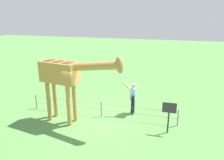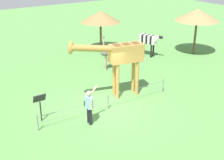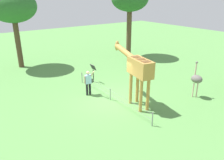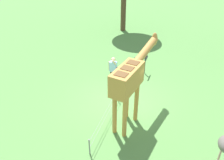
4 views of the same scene
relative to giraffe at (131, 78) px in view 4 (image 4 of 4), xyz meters
The scene contains 5 objects.
ground_plane 2.64m from the giraffe, 29.24° to the left, with size 60.00×60.00×0.00m, color #568E47.
giraffe is the anchor object (origin of this frame).
visitor 3.35m from the giraffe, 30.30° to the left, with size 0.66×0.59×1.70m.
info_sign 4.55m from the giraffe, ahead, with size 0.56×0.21×1.32m.
wire_fence 2.37m from the giraffe, 34.72° to the left, with size 7.05×0.05×0.75m.
Camera 4 is at (-8.78, -2.42, 6.82)m, focal length 37.02 mm.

